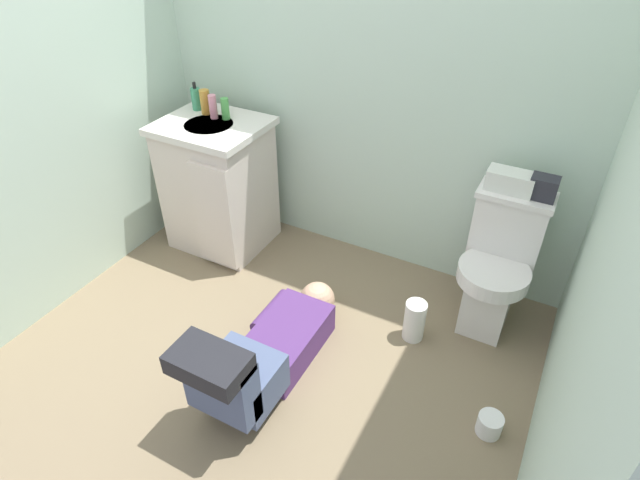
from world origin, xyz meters
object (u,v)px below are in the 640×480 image
faucet (224,106)px  toiletry_bag (544,188)px  bottle_pink (213,107)px  toilet (497,265)px  soap_dispenser (196,99)px  vanity_cabinet (219,185)px  paper_towel_roll (414,321)px  person_plumber (264,352)px  toilet_paper_roll (489,425)px  bottle_amber (205,102)px  tissue_box (510,181)px  bottle_green (225,109)px

faucet → toiletry_bag: 1.80m
bottle_pink → toilet: bearing=0.2°
faucet → soap_dispenser: (-0.19, -0.02, 0.02)m
soap_dispenser → bottle_pink: size_ratio=1.21×
vanity_cabinet → paper_towel_roll: bearing=-9.9°
soap_dispenser → toilet: bearing=-1.5°
person_plumber → paper_towel_roll: (0.53, 0.58, -0.06)m
toiletry_bag → toilet_paper_roll: bearing=-84.1°
faucet → paper_towel_roll: bearing=-15.6°
vanity_cabinet → paper_towel_roll: size_ratio=3.56×
toilet → soap_dispenser: soap_dispenser is taller
toiletry_bag → person_plumber: bearing=-133.4°
bottle_pink → paper_towel_roll: size_ratio=0.60×
person_plumber → toilet_paper_roll: person_plumber is taller
bottle_amber → paper_towel_roll: (1.49, -0.34, -0.78)m
person_plumber → bottle_amber: bottle_amber is taller
soap_dispenser → person_plumber: bearing=-42.3°
person_plumber → tissue_box: 1.41m
faucet → tissue_box: faucet is taller
person_plumber → soap_dispenser: soap_dispenser is taller
bottle_amber → soap_dispenser: bearing=164.7°
vanity_cabinet → soap_dispenser: 0.52m
faucet → bottle_pink: size_ratio=0.73×
toiletry_bag → bottle_green: (-1.75, -0.07, 0.08)m
faucet → tissue_box: 1.65m
soap_dispenser → faucet: bearing=6.0°
person_plumber → toilet_paper_roll: bearing=11.2°
tissue_box → person_plumber: bearing=-128.5°
person_plumber → faucet: bearing=131.3°
paper_towel_roll → toilet_paper_roll: size_ratio=2.09×
soap_dispenser → bottle_pink: 0.18m
bottle_amber → paper_towel_roll: 1.72m
vanity_cabinet → toilet_paper_roll: (1.87, -0.62, -0.37)m
faucet → toiletry_bag: bearing=0.7°
tissue_box → toiletry_bag: toiletry_bag is taller
faucet → toilet_paper_roll: bearing=-22.3°
bottle_amber → tissue_box: bearing=2.1°
toilet → soap_dispenser: 1.95m
vanity_cabinet → tissue_box: size_ratio=3.73×
toiletry_bag → bottle_pink: (-1.82, -0.10, 0.08)m
vanity_cabinet → bottle_green: size_ratio=6.65×
toilet → bottle_amber: (-1.79, 0.03, 0.52)m
toilet → tissue_box: tissue_box is taller
bottle_amber → bottle_green: size_ratio=1.16×
tissue_box → soap_dispenser: (-1.84, -0.04, 0.09)m
person_plumber → tissue_box: (0.79, 0.99, 0.62)m
tissue_box → vanity_cabinet: bearing=-174.2°
toiletry_bag → toilet_paper_roll: (0.08, -0.79, -0.76)m
vanity_cabinet → tissue_box: 1.69m
paper_towel_roll → toilet_paper_roll: paper_towel_roll is taller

